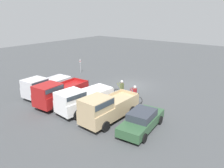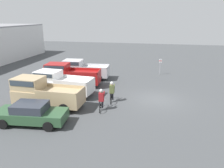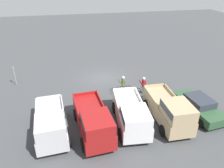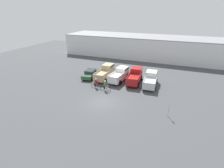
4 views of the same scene
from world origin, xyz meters
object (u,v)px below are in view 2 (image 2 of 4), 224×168
(pickup_truck_3, at_px, (83,69))
(cyclist_1, at_px, (101,99))
(pickup_truck_1, at_px, (60,83))
(cyclist_0, at_px, (112,91))
(sedan_0, at_px, (31,113))
(fire_lane_sign, at_px, (160,65))
(pickup_truck_0, at_px, (43,92))
(pickup_truck_2, at_px, (69,74))

(pickup_truck_3, xyz_separation_m, cyclist_1, (-8.03, -4.31, -0.24))
(pickup_truck_1, xyz_separation_m, pickup_truck_3, (5.53, -0.16, -0.03))
(cyclist_0, bearing_deg, sedan_0, 138.42)
(fire_lane_sign, bearing_deg, pickup_truck_0, 143.48)
(pickup_truck_1, relative_size, fire_lane_sign, 2.66)
(pickup_truck_2, bearing_deg, sedan_0, -174.60)
(pickup_truck_3, bearing_deg, sedan_0, -178.20)
(pickup_truck_1, xyz_separation_m, cyclist_1, (-2.50, -4.47, -0.27))
(pickup_truck_1, distance_m, cyclist_0, 4.95)
(pickup_truck_0, relative_size, pickup_truck_3, 1.05)
(pickup_truck_0, height_order, cyclist_0, pickup_truck_0)
(sedan_0, height_order, fire_lane_sign, fire_lane_sign)
(sedan_0, distance_m, fire_lane_sign, 17.00)
(sedan_0, xyz_separation_m, cyclist_1, (3.14, -3.96, 0.13))
(pickup_truck_1, xyz_separation_m, pickup_truck_2, (2.73, 0.28, 0.06))
(pickup_truck_1, bearing_deg, sedan_0, -174.81)
(pickup_truck_1, bearing_deg, cyclist_0, -97.97)
(pickup_truck_1, relative_size, pickup_truck_2, 0.97)
(pickup_truck_1, distance_m, pickup_truck_2, 2.75)
(pickup_truck_0, xyz_separation_m, pickup_truck_2, (5.56, 0.13, -0.00))
(pickup_truck_1, height_order, pickup_truck_3, pickup_truck_1)
(fire_lane_sign, bearing_deg, sedan_0, 150.92)
(sedan_0, bearing_deg, cyclist_1, -51.61)
(cyclist_0, xyz_separation_m, fire_lane_sign, (9.90, -3.87, 0.32))
(pickup_truck_1, distance_m, cyclist_1, 5.13)
(cyclist_0, bearing_deg, fire_lane_sign, -21.34)
(sedan_0, bearing_deg, fire_lane_sign, -29.08)
(pickup_truck_2, xyz_separation_m, pickup_truck_3, (2.80, -0.44, -0.08))
(sedan_0, height_order, pickup_truck_3, pickup_truck_3)
(fire_lane_sign, bearing_deg, pickup_truck_2, 125.61)
(pickup_truck_2, bearing_deg, pickup_truck_0, -178.61)
(sedan_0, distance_m, cyclist_1, 5.06)
(cyclist_1, bearing_deg, pickup_truck_2, 42.27)
(sedan_0, xyz_separation_m, pickup_truck_0, (2.81, 0.66, 0.46))
(pickup_truck_2, bearing_deg, fire_lane_sign, -54.39)
(pickup_truck_3, bearing_deg, pickup_truck_0, 177.91)
(pickup_truck_3, bearing_deg, fire_lane_sign, -66.86)
(pickup_truck_0, relative_size, pickup_truck_1, 1.01)
(pickup_truck_3, relative_size, fire_lane_sign, 2.58)
(sedan_0, height_order, pickup_truck_2, pickup_truck_2)
(sedan_0, height_order, pickup_truck_1, pickup_truck_1)
(sedan_0, bearing_deg, pickup_truck_0, 13.14)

